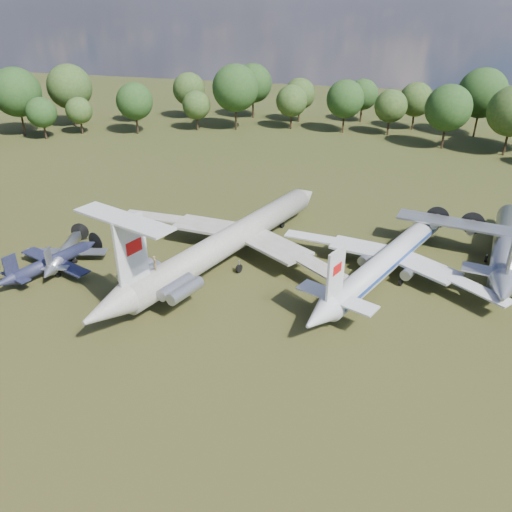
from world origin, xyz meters
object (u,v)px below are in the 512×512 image
(il62_airliner, at_px, (230,245))
(small_prop_west, at_px, (52,265))
(an12_transport, at_px, (506,248))
(tu104_jet, at_px, (388,263))
(small_prop_northwest, at_px, (65,255))
(person_on_il62, at_px, (155,263))

(il62_airliner, relative_size, small_prop_west, 3.06)
(il62_airliner, bearing_deg, an12_transport, 34.02)
(an12_transport, height_order, small_prop_west, an12_transport)
(an12_transport, relative_size, small_prop_west, 2.01)
(tu104_jet, xyz_separation_m, an12_transport, (14.84, 8.12, 0.15))
(tu104_jet, xyz_separation_m, small_prop_northwest, (-41.70, -7.82, -0.89))
(an12_transport, height_order, person_on_il62, person_on_il62)
(small_prop_west, height_order, person_on_il62, person_on_il62)
(il62_airliner, xyz_separation_m, small_prop_northwest, (-21.23, -6.41, -1.32))
(il62_airliner, height_order, small_prop_northwest, il62_airliner)
(small_prop_west, distance_m, person_on_il62, 17.62)
(person_on_il62, bearing_deg, il62_airliner, -66.55)
(small_prop_northwest, height_order, person_on_il62, person_on_il62)
(an12_transport, bearing_deg, il62_airliner, -154.95)
(il62_airliner, bearing_deg, person_on_il62, -90.00)
(an12_transport, xyz_separation_m, person_on_il62, (-39.70, -22.32, 3.58))
(an12_transport, xyz_separation_m, small_prop_west, (-56.39, -18.95, -0.95))
(il62_airliner, height_order, tu104_jet, il62_airliner)
(small_prop_northwest, bearing_deg, small_prop_west, -102.91)
(il62_airliner, distance_m, person_on_il62, 13.92)
(an12_transport, relative_size, small_prop_northwest, 2.17)
(small_prop_west, bearing_deg, person_on_il62, 7.16)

